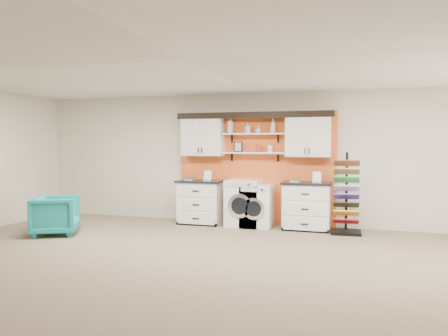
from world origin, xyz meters
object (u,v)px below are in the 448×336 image
(base_cabinet_right, at_px, (307,206))
(sample_rack, at_px, (346,207))
(armchair, at_px, (56,215))
(base_cabinet_left, at_px, (201,202))
(washer, at_px, (244,203))
(dryer, at_px, (257,206))

(base_cabinet_right, relative_size, sample_rack, 0.63)
(base_cabinet_right, distance_m, armchair, 4.89)
(base_cabinet_left, xyz_separation_m, washer, (0.96, -0.00, 0.02))
(washer, bearing_deg, base_cabinet_left, 179.80)
(base_cabinet_left, relative_size, sample_rack, 0.61)
(washer, height_order, armchair, washer)
(dryer, xyz_separation_m, armchair, (-3.51, -1.83, -0.07))
(dryer, height_order, armchair, dryer)
(dryer, bearing_deg, base_cabinet_right, 0.19)
(washer, distance_m, sample_rack, 2.08)
(armchair, bearing_deg, base_cabinet_left, -77.04)
(base_cabinet_right, relative_size, washer, 1.00)
(base_cabinet_left, bearing_deg, dryer, -0.15)
(sample_rack, bearing_deg, armchair, -163.85)
(base_cabinet_right, xyz_separation_m, armchair, (-4.53, -1.84, -0.11))
(base_cabinet_left, distance_m, washer, 0.96)
(washer, distance_m, dryer, 0.29)
(washer, height_order, dryer, washer)
(base_cabinet_right, distance_m, washer, 1.30)
(base_cabinet_left, bearing_deg, washer, -0.20)
(washer, bearing_deg, sample_rack, -4.61)
(base_cabinet_right, relative_size, dryer, 1.12)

